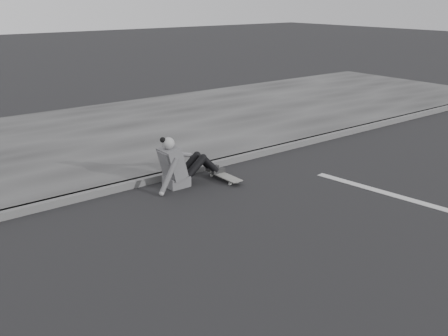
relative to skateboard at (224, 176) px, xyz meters
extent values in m
plane|color=black|center=(-0.56, -1.93, -0.07)|extent=(80.00, 80.00, 0.00)
cube|color=#515151|center=(-0.56, 0.65, -0.01)|extent=(24.00, 0.16, 0.12)
cube|color=#393939|center=(-0.56, 3.67, -0.01)|extent=(24.00, 6.00, 0.12)
cylinder|color=#9D9D98|center=(-0.08, -0.26, -0.04)|extent=(0.03, 0.05, 0.05)
cylinder|color=#9D9D98|center=(0.07, -0.26, -0.04)|extent=(0.03, 0.05, 0.05)
cylinder|color=#9D9D98|center=(-0.08, 0.26, -0.04)|extent=(0.03, 0.05, 0.05)
cylinder|color=#9D9D98|center=(0.07, 0.26, -0.04)|extent=(0.03, 0.05, 0.05)
cube|color=#333235|center=(0.00, -0.26, -0.02)|extent=(0.16, 0.04, 0.03)
cube|color=#333235|center=(0.00, 0.26, -0.02)|extent=(0.16, 0.04, 0.03)
cube|color=slate|center=(0.00, 0.00, 0.01)|extent=(0.20, 0.78, 0.02)
cube|color=#535356|center=(-0.80, 0.25, 0.02)|extent=(0.36, 0.34, 0.18)
cube|color=#535356|center=(-0.87, 0.25, 0.36)|extent=(0.37, 0.40, 0.57)
cube|color=#535356|center=(-1.00, 0.25, 0.48)|extent=(0.14, 0.30, 0.20)
cylinder|color=gray|center=(-0.92, 0.25, 0.60)|extent=(0.09, 0.09, 0.08)
sphere|color=gray|center=(-0.93, 0.25, 0.69)|extent=(0.20, 0.20, 0.20)
sphere|color=black|center=(-1.02, 0.27, 0.76)|extent=(0.09, 0.09, 0.09)
cylinder|color=black|center=(-0.49, 0.16, 0.21)|extent=(0.43, 0.13, 0.39)
cylinder|color=black|center=(-0.49, 0.34, 0.21)|extent=(0.43, 0.13, 0.39)
cylinder|color=black|center=(-0.19, 0.16, 0.21)|extent=(0.35, 0.11, 0.36)
cylinder|color=black|center=(-0.19, 0.34, 0.21)|extent=(0.35, 0.11, 0.36)
sphere|color=black|center=(-0.32, 0.16, 0.35)|extent=(0.13, 0.13, 0.13)
sphere|color=black|center=(-0.32, 0.34, 0.35)|extent=(0.13, 0.13, 0.13)
cube|color=#262626|center=(0.00, 0.16, 0.05)|extent=(0.24, 0.08, 0.07)
cube|color=#262626|center=(0.00, 0.34, 0.05)|extent=(0.24, 0.08, 0.07)
cylinder|color=#535356|center=(-1.07, 0.04, 0.22)|extent=(0.38, 0.08, 0.58)
sphere|color=gray|center=(-1.22, 0.03, -0.03)|extent=(0.08, 0.08, 0.08)
cylinder|color=#535356|center=(-0.63, 0.41, 0.42)|extent=(0.48, 0.08, 0.21)
camera|label=1|loc=(-4.89, -6.36, 2.92)|focal=40.00mm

